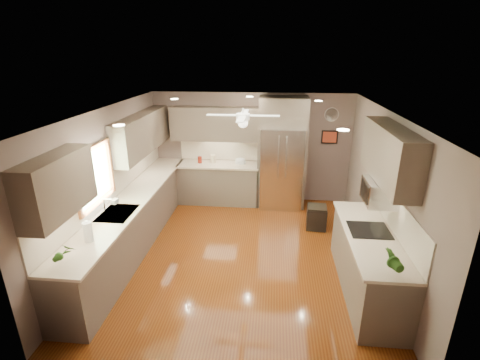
% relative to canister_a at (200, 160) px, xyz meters
% --- Properties ---
extents(floor, '(5.00, 5.00, 0.00)m').
position_rel_canister_a_xyz_m(floor, '(1.16, -2.20, -1.02)').
color(floor, '#4D1F0A').
rests_on(floor, ground).
extents(ceiling, '(5.00, 5.00, 0.00)m').
position_rel_canister_a_xyz_m(ceiling, '(1.16, -2.20, 1.48)').
color(ceiling, white).
rests_on(ceiling, ground).
extents(wall_back, '(4.50, 0.00, 4.50)m').
position_rel_canister_a_xyz_m(wall_back, '(1.16, 0.30, 0.23)').
color(wall_back, '#695650').
rests_on(wall_back, ground).
extents(wall_front, '(4.50, 0.00, 4.50)m').
position_rel_canister_a_xyz_m(wall_front, '(1.16, -4.70, 0.23)').
color(wall_front, '#695650').
rests_on(wall_front, ground).
extents(wall_left, '(0.00, 5.00, 5.00)m').
position_rel_canister_a_xyz_m(wall_left, '(-1.09, -2.20, 0.23)').
color(wall_left, '#695650').
rests_on(wall_left, ground).
extents(wall_right, '(0.00, 5.00, 5.00)m').
position_rel_canister_a_xyz_m(wall_right, '(3.41, -2.20, 0.23)').
color(wall_right, '#695650').
rests_on(wall_right, ground).
extents(canister_a, '(0.12, 0.12, 0.15)m').
position_rel_canister_a_xyz_m(canister_a, '(0.00, 0.00, 0.00)').
color(canister_a, maroon).
rests_on(canister_a, back_run).
extents(canister_c, '(0.15, 0.15, 0.19)m').
position_rel_canister_a_xyz_m(canister_c, '(0.30, 0.05, 0.01)').
color(canister_c, tan).
rests_on(canister_c, back_run).
extents(soap_bottle, '(0.09, 0.09, 0.17)m').
position_rel_canister_a_xyz_m(soap_bottle, '(-0.91, -2.43, 0.01)').
color(soap_bottle, white).
rests_on(soap_bottle, left_run).
extents(potted_plant_left, '(0.19, 0.14, 0.33)m').
position_rel_canister_a_xyz_m(potted_plant_left, '(-0.78, -4.12, 0.08)').
color(potted_plant_left, '#255117').
rests_on(potted_plant_left, left_run).
extents(potted_plant_right, '(0.22, 0.20, 0.35)m').
position_rel_canister_a_xyz_m(potted_plant_right, '(3.06, -3.92, 0.09)').
color(potted_plant_right, '#255117').
rests_on(potted_plant_right, right_run).
extents(bowl, '(0.27, 0.27, 0.06)m').
position_rel_canister_a_xyz_m(bowl, '(0.93, 0.01, -0.05)').
color(bowl, tan).
rests_on(bowl, back_run).
extents(left_run, '(0.65, 4.70, 1.45)m').
position_rel_canister_a_xyz_m(left_run, '(-0.80, -2.05, -0.54)').
color(left_run, brown).
rests_on(left_run, ground).
extents(back_run, '(1.85, 0.65, 1.45)m').
position_rel_canister_a_xyz_m(back_run, '(0.43, 0.00, -0.54)').
color(back_run, brown).
rests_on(back_run, ground).
extents(uppers, '(4.50, 4.70, 0.95)m').
position_rel_canister_a_xyz_m(uppers, '(0.41, -1.49, 0.85)').
color(uppers, brown).
rests_on(uppers, wall_left).
extents(window, '(0.05, 1.12, 0.92)m').
position_rel_canister_a_xyz_m(window, '(-1.06, -2.70, 0.53)').
color(window, '#BFF2B2').
rests_on(window, wall_left).
extents(sink, '(0.50, 0.70, 0.32)m').
position_rel_canister_a_xyz_m(sink, '(-0.78, -2.70, -0.11)').
color(sink, silver).
rests_on(sink, left_run).
extents(refrigerator, '(1.06, 0.75, 2.45)m').
position_rel_canister_a_xyz_m(refrigerator, '(1.86, -0.04, 0.17)').
color(refrigerator, silver).
rests_on(refrigerator, ground).
extents(right_run, '(0.70, 2.20, 1.45)m').
position_rel_canister_a_xyz_m(right_run, '(3.08, -3.00, -0.54)').
color(right_run, brown).
rests_on(right_run, ground).
extents(microwave, '(0.43, 0.55, 0.34)m').
position_rel_canister_a_xyz_m(microwave, '(3.18, -2.75, 0.46)').
color(microwave, silver).
rests_on(microwave, wall_right).
extents(ceiling_fan, '(1.18, 1.18, 0.32)m').
position_rel_canister_a_xyz_m(ceiling_fan, '(1.16, -1.90, 1.31)').
color(ceiling_fan, white).
rests_on(ceiling_fan, ceiling).
extents(recessed_lights, '(2.84, 3.14, 0.01)m').
position_rel_canister_a_xyz_m(recessed_lights, '(1.12, -1.80, 1.47)').
color(recessed_lights, white).
rests_on(recessed_lights, ceiling).
extents(wall_clock, '(0.30, 0.03, 0.30)m').
position_rel_canister_a_xyz_m(wall_clock, '(2.91, 0.28, 1.03)').
color(wall_clock, white).
rests_on(wall_clock, wall_back).
extents(framed_print, '(0.36, 0.03, 0.30)m').
position_rel_canister_a_xyz_m(framed_print, '(2.91, 0.28, 0.53)').
color(framed_print, black).
rests_on(framed_print, wall_back).
extents(stool, '(0.41, 0.41, 0.47)m').
position_rel_canister_a_xyz_m(stool, '(2.57, -1.11, -0.78)').
color(stool, black).
rests_on(stool, ground).
extents(paper_towel, '(0.12, 0.12, 0.30)m').
position_rel_canister_a_xyz_m(paper_towel, '(-0.78, -3.57, 0.06)').
color(paper_towel, white).
rests_on(paper_towel, left_run).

